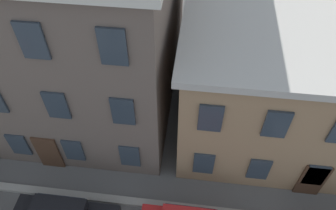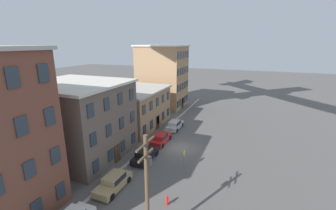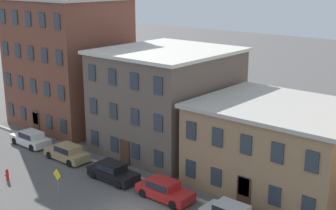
{
  "view_description": "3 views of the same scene",
  "coord_description": "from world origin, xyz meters",
  "px_view_note": "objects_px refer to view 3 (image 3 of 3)",
  "views": [
    {
      "loc": [
        0.11,
        -1.88,
        13.92
      ],
      "look_at": [
        -0.77,
        5.3,
        5.9
      ],
      "focal_mm": 35.0,
      "sensor_mm": 36.0,
      "label": 1
    },
    {
      "loc": [
        -27.08,
        -8.9,
        14.0
      ],
      "look_at": [
        0.78,
        2.21,
        5.72
      ],
      "focal_mm": 24.0,
      "sensor_mm": 36.0,
      "label": 2
    },
    {
      "loc": [
        20.98,
        -20.59,
        15.82
      ],
      "look_at": [
        -0.58,
        4.81,
        6.65
      ],
      "focal_mm": 50.0,
      "sensor_mm": 36.0,
      "label": 3
    }
  ],
  "objects_px": {
    "car_red": "(164,189)",
    "car_black": "(113,171)",
    "fire_hydrant": "(7,175)",
    "car_tan": "(67,152)",
    "caution_sign": "(58,179)",
    "car_white": "(31,138)"
  },
  "relations": [
    {
      "from": "car_tan",
      "to": "caution_sign",
      "type": "bearing_deg",
      "value": -42.38
    },
    {
      "from": "car_tan",
      "to": "car_red",
      "type": "relative_size",
      "value": 1.0
    },
    {
      "from": "car_red",
      "to": "car_black",
      "type": "bearing_deg",
      "value": -177.95
    },
    {
      "from": "car_white",
      "to": "car_tan",
      "type": "xyz_separation_m",
      "value": [
        5.73,
        -0.08,
        0.0
      ]
    },
    {
      "from": "car_black",
      "to": "car_white",
      "type": "bearing_deg",
      "value": 178.21
    },
    {
      "from": "car_black",
      "to": "fire_hydrant",
      "type": "distance_m",
      "value": 8.47
    },
    {
      "from": "car_black",
      "to": "car_red",
      "type": "distance_m",
      "value": 5.32
    },
    {
      "from": "car_white",
      "to": "fire_hydrant",
      "type": "xyz_separation_m",
      "value": [
        5.5,
        -5.9,
        -0.27
      ]
    },
    {
      "from": "car_white",
      "to": "fire_hydrant",
      "type": "bearing_deg",
      "value": -47.03
    },
    {
      "from": "car_red",
      "to": "car_white",
      "type": "bearing_deg",
      "value": 179.4
    },
    {
      "from": "car_white",
      "to": "car_tan",
      "type": "height_order",
      "value": "same"
    },
    {
      "from": "car_tan",
      "to": "caution_sign",
      "type": "height_order",
      "value": "caution_sign"
    },
    {
      "from": "car_red",
      "to": "fire_hydrant",
      "type": "relative_size",
      "value": 4.58
    },
    {
      "from": "car_black",
      "to": "car_red",
      "type": "xyz_separation_m",
      "value": [
        5.32,
        0.19,
        0.0
      ]
    },
    {
      "from": "car_tan",
      "to": "car_white",
      "type": "bearing_deg",
      "value": 179.25
    },
    {
      "from": "car_tan",
      "to": "car_red",
      "type": "distance_m",
      "value": 11.5
    },
    {
      "from": "car_tan",
      "to": "fire_hydrant",
      "type": "bearing_deg",
      "value": -92.34
    },
    {
      "from": "car_red",
      "to": "caution_sign",
      "type": "bearing_deg",
      "value": -136.58
    },
    {
      "from": "car_white",
      "to": "fire_hydrant",
      "type": "relative_size",
      "value": 4.58
    },
    {
      "from": "car_white",
      "to": "caution_sign",
      "type": "height_order",
      "value": "caution_sign"
    },
    {
      "from": "car_tan",
      "to": "fire_hydrant",
      "type": "relative_size",
      "value": 4.58
    },
    {
      "from": "car_red",
      "to": "fire_hydrant",
      "type": "height_order",
      "value": "car_red"
    }
  ]
}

